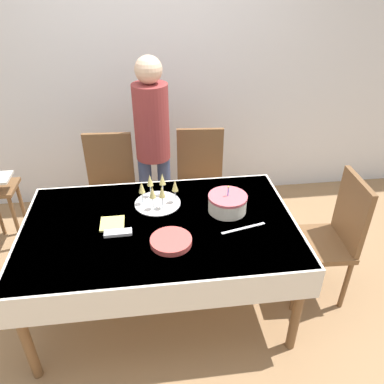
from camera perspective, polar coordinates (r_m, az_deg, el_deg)
The scene contains 13 objects.
ground_plane at distance 2.90m, azimuth -4.30°, elevation -16.50°, with size 12.00×12.00×0.00m, color #93704C.
wall_back at distance 3.60m, azimuth -6.84°, elevation 18.54°, with size 8.00×0.05×2.70m.
dining_table at distance 2.47m, azimuth -4.88°, elevation -6.67°, with size 1.75×1.08×0.73m.
dining_chair_far_left at distance 3.25m, azimuth -12.34°, elevation 0.93°, with size 0.45×0.45×0.97m.
dining_chair_far_right at distance 3.26m, azimuth 1.29°, elevation 1.83°, with size 0.45×0.45×0.97m.
dining_chair_right_end at distance 2.81m, azimuth 20.43°, elevation -6.00°, with size 0.44×0.44×0.97m.
birthday_cake at distance 2.49m, azimuth 5.42°, elevation -1.70°, with size 0.26×0.26×0.19m.
champagne_tray at distance 2.56m, azimuth -5.28°, elevation -0.12°, with size 0.32×0.32×0.18m.
plate_stack_main at distance 2.23m, azimuth -3.21°, elevation -7.49°, with size 0.25×0.25×0.03m.
cake_knife at distance 2.37m, azimuth 7.84°, elevation -5.50°, with size 0.30×0.09×0.00m.
fork_pile at distance 2.35m, azimuth -11.20°, elevation -6.11°, with size 0.17×0.06×0.02m.
napkin_pile at distance 2.44m, azimuth -12.05°, elevation -4.72°, with size 0.15×0.15×0.01m.
person_standing at distance 3.07m, azimuth -6.06°, elevation 8.39°, with size 0.28×0.28×1.59m.
Camera 1 is at (-0.04, -1.94, 2.16)m, focal length 35.00 mm.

